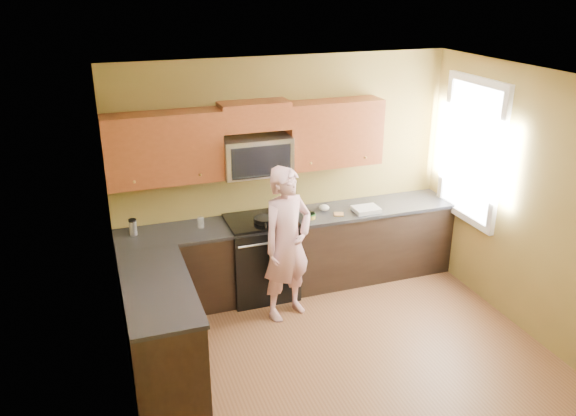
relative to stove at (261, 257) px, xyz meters
name	(u,v)px	position (x,y,z in m)	size (l,w,h in m)	color
floor	(352,370)	(0.40, -1.68, -0.47)	(4.00, 4.00, 0.00)	brown
ceiling	(367,85)	(0.40, -1.68, 2.23)	(4.00, 4.00, 0.00)	white
wall_back	(284,173)	(0.40, 0.32, 0.88)	(4.00, 4.00, 0.00)	brown
wall_front	(514,384)	(0.40, -3.67, 0.88)	(4.00, 4.00, 0.00)	brown
wall_left	(122,278)	(-1.60, -1.68, 0.88)	(4.00, 4.00, 0.00)	brown
wall_right	(545,213)	(2.40, -1.68, 0.88)	(4.00, 4.00, 0.00)	brown
cabinet_back_run	(293,254)	(0.40, 0.02, -0.03)	(4.00, 0.60, 0.88)	black
cabinet_left_run	(160,330)	(-1.30, -1.08, -0.03)	(0.60, 1.60, 0.88)	black
countertop_back	(293,218)	(0.40, 0.01, 0.43)	(4.00, 0.62, 0.04)	black
countertop_left	(157,286)	(-1.29, -1.08, 0.43)	(0.62, 1.60, 0.04)	black
stove	(261,257)	(0.00, 0.00, 0.00)	(0.76, 0.65, 0.95)	black
microwave	(256,174)	(0.00, 0.12, 0.97)	(0.76, 0.40, 0.42)	silver
upper_cab_left	(166,182)	(-0.99, 0.16, 0.97)	(1.22, 0.33, 0.75)	brown
upper_cab_right	(333,164)	(0.94, 0.16, 0.97)	(1.12, 0.33, 0.75)	brown
upper_cab_over_mw	(254,115)	(0.00, 0.16, 1.62)	(0.76, 0.33, 0.30)	brown
window	(472,151)	(2.38, -0.48, 1.17)	(0.06, 1.06, 1.66)	white
woman	(287,244)	(0.14, -0.53, 0.38)	(0.62, 0.41, 1.71)	#D16879
frying_pan	(265,222)	(0.02, -0.09, 0.47)	(0.24, 0.41, 0.05)	black
butter_tub	(311,218)	(0.57, -0.10, 0.45)	(0.11, 0.11, 0.08)	gold
toast_slice	(339,214)	(0.92, -0.11, 0.45)	(0.11, 0.11, 0.01)	#B27F47
napkin_a	(308,215)	(0.55, -0.06, 0.48)	(0.11, 0.12, 0.06)	silver
napkin_b	(324,208)	(0.81, 0.08, 0.48)	(0.12, 0.13, 0.07)	silver
dish_towel	(366,209)	(1.27, -0.12, 0.47)	(0.30, 0.24, 0.05)	silver
travel_mug	(134,235)	(-1.39, 0.10, 0.44)	(0.08, 0.08, 0.18)	silver
glass_a	(201,222)	(-0.67, 0.06, 0.51)	(0.07, 0.07, 0.12)	silver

